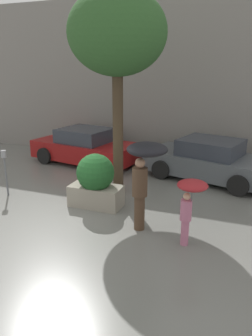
{
  "coord_description": "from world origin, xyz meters",
  "views": [
    {
      "loc": [
        4.11,
        -5.84,
        3.55
      ],
      "look_at": [
        1.26,
        1.6,
        1.05
      ],
      "focal_mm": 35.0,
      "sensor_mm": 36.0,
      "label": 1
    }
  ],
  "objects": [
    {
      "name": "ground_plane",
      "position": [
        0.0,
        0.0,
        0.0
      ],
      "size": [
        40.0,
        40.0,
        0.0
      ],
      "primitive_type": "plane",
      "color": "slate"
    },
    {
      "name": "parked_car_near",
      "position": [
        -1.63,
        4.85,
        0.61
      ],
      "size": [
        4.21,
        2.55,
        1.31
      ],
      "rotation": [
        0.0,
        0.0,
        1.39
      ],
      "color": "maroon",
      "rests_on": "ground"
    },
    {
      "name": "person_child",
      "position": [
        3.15,
        0.19,
        1.07
      ],
      "size": [
        0.6,
        0.6,
        1.43
      ],
      "rotation": [
        0.0,
        0.0,
        -0.25
      ],
      "color": "#B76684",
      "rests_on": "ground"
    },
    {
      "name": "planter_box",
      "position": [
        0.52,
        1.33,
        0.7
      ],
      "size": [
        1.38,
        0.98,
        1.41
      ],
      "color": "gray",
      "rests_on": "ground"
    },
    {
      "name": "street_tree",
      "position": [
        0.66,
        2.54,
        4.31
      ],
      "size": [
        2.59,
        2.59,
        5.46
      ],
      "color": "#423323",
      "rests_on": "ground"
    },
    {
      "name": "parked_car_far",
      "position": [
        3.0,
        4.62,
        0.61
      ],
      "size": [
        4.4,
        2.82,
        1.31
      ],
      "rotation": [
        0.0,
        0.0,
        1.31
      ],
      "color": "#4C5156",
      "rests_on": "ground"
    },
    {
      "name": "building_facade",
      "position": [
        0.0,
        6.5,
        3.0
      ],
      "size": [
        18.0,
        0.3,
        6.0
      ],
      "color": "gray",
      "rests_on": "ground"
    },
    {
      "name": "parking_meter",
      "position": [
        -2.17,
        1.09,
        0.95
      ],
      "size": [
        0.14,
        0.14,
        1.32
      ],
      "color": "#595B60",
      "rests_on": "ground"
    },
    {
      "name": "person_adult",
      "position": [
        2.07,
        0.57,
        1.5
      ],
      "size": [
        0.88,
        0.88,
        2.0
      ],
      "rotation": [
        0.0,
        0.0,
        0.6
      ],
      "color": "#473323",
      "rests_on": "ground"
    }
  ]
}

